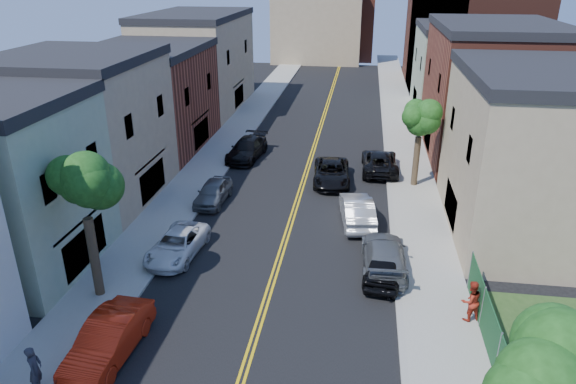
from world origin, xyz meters
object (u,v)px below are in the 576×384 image
at_px(red_sedan, 109,339).
at_px(black_car_left, 247,149).
at_px(grey_car_right, 384,256).
at_px(dark_car_right_far, 380,162).
at_px(white_pickup, 177,245).
at_px(black_suv_lane, 332,173).
at_px(pedestrian_right, 471,301).
at_px(silver_car_right, 357,210).
at_px(pedestrian_left, 35,369).
at_px(grey_car_left, 213,192).
at_px(black_car_right, 384,264).

xyz_separation_m(red_sedan, black_car_left, (0.35, 24.02, -0.02)).
height_order(grey_car_right, dark_car_right_far, grey_car_right).
bearing_deg(dark_car_right_far, white_pickup, 51.25).
bearing_deg(black_suv_lane, black_car_left, 145.61).
bearing_deg(pedestrian_right, silver_car_right, -84.04).
distance_m(black_suv_lane, pedestrian_right, 16.98).
xyz_separation_m(white_pickup, black_suv_lane, (7.52, 11.70, 0.09)).
relative_size(black_car_left, pedestrian_left, 2.93).
xyz_separation_m(white_pickup, grey_car_left, (0.00, 7.09, 0.06)).
bearing_deg(black_car_left, black_suv_lane, -23.76).
bearing_deg(black_car_right, black_car_left, -50.29).
bearing_deg(pedestrian_left, dark_car_right_far, -41.40).
relative_size(dark_car_right_far, pedestrian_left, 2.99).
relative_size(black_car_right, pedestrian_left, 2.41).
distance_m(grey_car_right, silver_car_right, 5.41).
bearing_deg(grey_car_left, red_sedan, -87.73).
xyz_separation_m(black_car_right, dark_car_right_far, (0.00, 15.03, 0.01)).
distance_m(dark_car_right_far, black_suv_lane, 4.44).
distance_m(black_car_left, dark_car_right_far, 10.75).
xyz_separation_m(red_sedan, grey_car_right, (11.00, 8.28, -0.03)).
relative_size(grey_car_left, silver_car_right, 0.85).
bearing_deg(black_car_left, white_pickup, -84.45).
bearing_deg(black_car_left, grey_car_left, -85.46).
distance_m(red_sedan, pedestrian_right, 15.24).
bearing_deg(black_suv_lane, black_car_right, -77.98).
distance_m(white_pickup, pedestrian_right, 15.07).
xyz_separation_m(white_pickup, black_car_right, (11.00, -0.58, 0.10)).
distance_m(black_car_left, grey_car_right, 19.00).
bearing_deg(dark_car_right_far, silver_car_right, 79.11).
bearing_deg(red_sedan, grey_car_right, 39.89).
xyz_separation_m(grey_car_left, grey_car_right, (11.00, -6.89, 0.06)).
bearing_deg(white_pickup, grey_car_right, 5.46).
xyz_separation_m(red_sedan, black_suv_lane, (7.52, 19.78, -0.06)).
bearing_deg(pedestrian_right, grey_car_left, -59.78).
xyz_separation_m(grey_car_right, black_car_right, (0.00, -0.78, -0.02)).
xyz_separation_m(black_car_right, pedestrian_right, (3.60, -3.15, 0.33)).
bearing_deg(grey_car_left, pedestrian_left, -93.26).
xyz_separation_m(black_car_left, black_car_right, (10.65, -16.52, -0.03)).
height_order(silver_car_right, pedestrian_right, pedestrian_right).
bearing_deg(pedestrian_left, grey_car_right, -64.61).
xyz_separation_m(silver_car_right, black_suv_lane, (-1.98, 6.30, -0.07)).
bearing_deg(white_pickup, red_sedan, -85.59).
height_order(dark_car_right_far, pedestrian_left, pedestrian_left).
bearing_deg(grey_car_left, white_pickup, -87.73).
relative_size(red_sedan, dark_car_right_far, 0.88).
bearing_deg(pedestrian_left, black_car_right, -66.77).
height_order(grey_car_left, grey_car_right, grey_car_right).
bearing_deg(grey_car_right, pedestrian_right, 130.93).
bearing_deg(white_pickup, black_car_right, 1.39).
height_order(dark_car_right_far, pedestrian_right, pedestrian_right).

